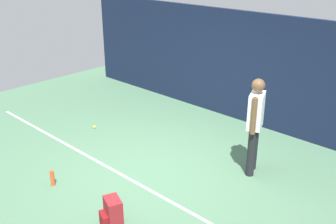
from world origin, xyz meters
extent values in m
plane|color=#4C7556|center=(0.00, 0.00, 0.00)|extent=(12.00, 12.00, 0.00)
cube|color=#141E38|center=(0.00, 3.00, 1.22)|extent=(10.00, 0.10, 2.43)
cube|color=white|center=(0.00, -0.46, 0.00)|extent=(9.00, 0.05, 0.00)
cylinder|color=black|center=(1.32, 1.06, 0.42)|extent=(0.14, 0.14, 0.85)
cylinder|color=black|center=(1.23, 1.28, 0.42)|extent=(0.14, 0.14, 0.85)
cube|color=white|center=(1.27, 1.17, 1.15)|extent=(0.36, 0.45, 0.60)
sphere|color=brown|center=(1.27, 1.17, 1.59)|extent=(0.22, 0.22, 0.22)
cylinder|color=brown|center=(1.35, 0.96, 1.14)|extent=(0.09, 0.09, 0.62)
cylinder|color=brown|center=(1.19, 1.37, 1.14)|extent=(0.09, 0.09, 0.62)
cube|color=maroon|center=(0.66, -1.42, 0.22)|extent=(0.35, 0.30, 0.44)
cube|color=maroon|center=(0.61, -1.55, 0.14)|extent=(0.23, 0.16, 0.20)
sphere|color=#CCE033|center=(-2.19, 0.40, 0.03)|extent=(0.07, 0.07, 0.07)
cylinder|color=#D84C26|center=(-0.87, -1.45, 0.14)|extent=(0.07, 0.07, 0.27)
camera|label=1|loc=(4.33, -4.23, 3.61)|focal=42.33mm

